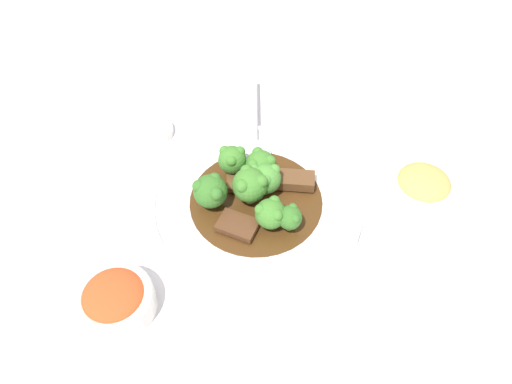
{
  "coord_description": "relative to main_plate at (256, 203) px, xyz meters",
  "views": [
    {
      "loc": [
        0.06,
        0.43,
        0.57
      ],
      "look_at": [
        0.0,
        0.0,
        0.03
      ],
      "focal_mm": 35.0,
      "sensor_mm": 36.0,
      "label": 1
    }
  ],
  "objects": [
    {
      "name": "broccoli_floret_4",
      "position": [
        -0.01,
        -0.04,
        0.03
      ],
      "size": [
        0.04,
        0.04,
        0.05
      ],
      "color": "#8EB756",
      "rests_on": "main_plate"
    },
    {
      "name": "broccoli_floret_6",
      "position": [
        -0.04,
        0.05,
        0.03
      ],
      "size": [
        0.03,
        0.03,
        0.04
      ],
      "color": "#8EB756",
      "rests_on": "main_plate"
    },
    {
      "name": "main_plate",
      "position": [
        0.0,
        0.0,
        0.0
      ],
      "size": [
        0.3,
        0.3,
        0.02
      ],
      "color": "white",
      "rests_on": "ground_plane"
    },
    {
      "name": "beef_strip_2",
      "position": [
        0.03,
        0.05,
        0.01
      ],
      "size": [
        0.06,
        0.06,
        0.01
      ],
      "color": "#56331E",
      "rests_on": "main_plate"
    },
    {
      "name": "side_bowl_appetizer",
      "position": [
        -0.23,
        0.02,
        0.02
      ],
      "size": [
        0.09,
        0.09,
        0.05
      ],
      "color": "white",
      "rests_on": "ground_plane"
    },
    {
      "name": "broccoli_floret_5",
      "position": [
        -0.02,
        -0.01,
        0.04
      ],
      "size": [
        0.04,
        0.04,
        0.05
      ],
      "color": "#8EB756",
      "rests_on": "main_plate"
    },
    {
      "name": "beef_strip_1",
      "position": [
        0.01,
        -0.03,
        0.01
      ],
      "size": [
        0.05,
        0.03,
        0.01
      ],
      "color": "brown",
      "rests_on": "main_plate"
    },
    {
      "name": "broccoli_floret_2",
      "position": [
        0.03,
        -0.06,
        0.03
      ],
      "size": [
        0.04,
        0.04,
        0.05
      ],
      "color": "#8EB756",
      "rests_on": "main_plate"
    },
    {
      "name": "broccoli_floret_3",
      "position": [
        -0.01,
        0.05,
        0.03
      ],
      "size": [
        0.04,
        0.04,
        0.04
      ],
      "color": "#8EB756",
      "rests_on": "main_plate"
    },
    {
      "name": "broccoli_floret_0",
      "position": [
        0.06,
        0.0,
        0.04
      ],
      "size": [
        0.05,
        0.05,
        0.05
      ],
      "color": "#7FA84C",
      "rests_on": "main_plate"
    },
    {
      "name": "ground_plane",
      "position": [
        0.0,
        0.0,
        -0.01
      ],
      "size": [
        4.0,
        4.0,
        0.0
      ],
      "primitive_type": "plane",
      "color": "silver"
    },
    {
      "name": "sauce_dish",
      "position": [
        0.15,
        -0.17,
        -0.0
      ],
      "size": [
        0.07,
        0.07,
        0.01
      ],
      "color": "white",
      "rests_on": "ground_plane"
    },
    {
      "name": "broccoli_floret_1",
      "position": [
        0.01,
        0.0,
        0.04
      ],
      "size": [
        0.05,
        0.05,
        0.06
      ],
      "color": "#8EB756",
      "rests_on": "main_plate"
    },
    {
      "name": "paper_napkin",
      "position": [
        -0.09,
        -0.21,
        -0.01
      ],
      "size": [
        0.11,
        0.09,
        0.01
      ],
      "color": "silver",
      "rests_on": "ground_plane"
    },
    {
      "name": "side_bowl_kimchi",
      "position": [
        0.19,
        0.13,
        0.01
      ],
      "size": [
        0.1,
        0.1,
        0.05
      ],
      "color": "white",
      "rests_on": "ground_plane"
    },
    {
      "name": "beef_strip_0",
      "position": [
        -0.06,
        -0.02,
        0.02
      ],
      "size": [
        0.07,
        0.04,
        0.02
      ],
      "color": "brown",
      "rests_on": "main_plate"
    },
    {
      "name": "serving_spoon",
      "position": [
        -0.01,
        -0.09,
        0.02
      ],
      "size": [
        0.05,
        0.23,
        0.01
      ],
      "color": "silver",
      "rests_on": "main_plate"
    }
  ]
}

